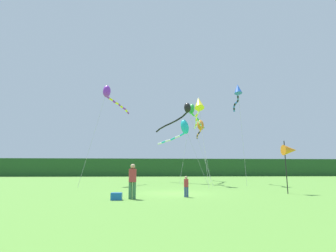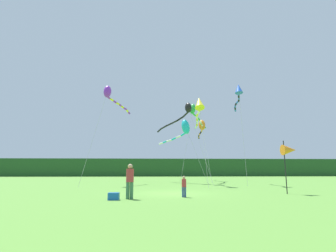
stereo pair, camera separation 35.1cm
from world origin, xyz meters
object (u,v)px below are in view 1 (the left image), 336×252
at_px(cooler_box, 116,196).
at_px(kite_orange, 200,126).
at_px(banner_flag_pole, 290,151).
at_px(kite_blue, 238,92).
at_px(person_child, 186,185).
at_px(kite_cyan, 183,128).
at_px(kite_black, 183,112).
at_px(kite_yellow, 199,105).
at_px(kite_purple, 109,94).
at_px(kite_green, 193,112).
at_px(person_adult, 133,179).

height_order(cooler_box, kite_orange, kite_orange).
bearing_deg(banner_flag_pole, kite_blue, 88.52).
bearing_deg(kite_orange, person_child, -103.33).
bearing_deg(kite_cyan, kite_black, -101.56).
relative_size(kite_blue, kite_cyan, 1.42).
height_order(person_child, banner_flag_pole, banner_flag_pole).
bearing_deg(cooler_box, kite_blue, 49.31).
height_order(cooler_box, kite_blue, kite_blue).
bearing_deg(person_child, kite_blue, 57.93).
xyz_separation_m(person_child, kite_orange, (5.04, 21.26, 7.03)).
bearing_deg(kite_orange, cooler_box, -111.35).
height_order(kite_yellow, kite_purple, kite_purple).
height_order(cooler_box, kite_green, kite_green).
distance_m(person_adult, kite_black, 18.11).
bearing_deg(kite_blue, kite_green, 124.05).
height_order(person_adult, kite_orange, kite_orange).
bearing_deg(banner_flag_pole, person_child, -166.97).
bearing_deg(kite_purple, kite_blue, -3.22).
xyz_separation_m(kite_orange, kite_cyan, (-3.23, -6.01, -1.30)).
relative_size(kite_green, kite_black, 0.98).
height_order(banner_flag_pole, kite_orange, kite_orange).
bearing_deg(kite_purple, person_adult, -74.67).
bearing_deg(kite_cyan, kite_orange, 61.70).
xyz_separation_m(cooler_box, banner_flag_pole, (10.82, 2.78, 2.57)).
distance_m(person_adult, person_child, 3.07).
bearing_deg(cooler_box, kite_black, 71.32).
relative_size(person_child, banner_flag_pole, 0.34).
bearing_deg(kite_cyan, banner_flag_pole, -68.75).
distance_m(kite_purple, kite_black, 8.86).
bearing_deg(banner_flag_pole, person_adult, -166.58).
bearing_deg(banner_flag_pole, kite_orange, 95.99).
height_order(kite_yellow, kite_black, kite_black).
relative_size(person_adult, kite_purple, 0.17).
distance_m(kite_yellow, kite_blue, 4.83).
distance_m(person_child, banner_flag_pole, 7.59).
xyz_separation_m(kite_yellow, kite_black, (-1.13, 4.06, 0.17)).
bearing_deg(kite_blue, kite_yellow, -171.25).
bearing_deg(kite_yellow, banner_flag_pole, -66.01).
height_order(kite_yellow, kite_green, kite_green).
distance_m(person_child, kite_cyan, 16.40).
xyz_separation_m(banner_flag_pole, kite_black, (-5.32, 13.48, 5.56)).
relative_size(kite_orange, kite_purple, 0.84).
bearing_deg(kite_yellow, person_adult, -116.39).
bearing_deg(cooler_box, banner_flag_pole, 14.40).
bearing_deg(cooler_box, kite_cyan, 71.38).
xyz_separation_m(kite_blue, kite_cyan, (-5.56, 3.51, -3.51)).
distance_m(person_adult, kite_purple, 16.24).
bearing_deg(kite_purple, kite_black, 17.17).
height_order(banner_flag_pole, kite_blue, kite_blue).
xyz_separation_m(cooler_box, kite_yellow, (6.63, 12.20, 7.97)).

